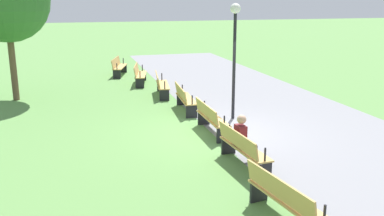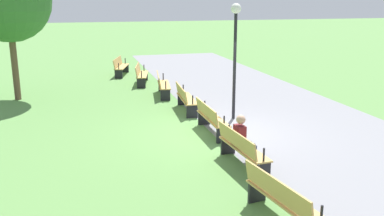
% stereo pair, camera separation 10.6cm
% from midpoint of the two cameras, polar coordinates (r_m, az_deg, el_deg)
% --- Properties ---
extents(ground_plane, '(120.00, 120.00, 0.00)m').
position_cam_midpoint_polar(ground_plane, '(12.41, 3.06, -3.38)').
color(ground_plane, '#5B8C47').
extents(path_paving, '(35.42, 5.76, 0.01)m').
position_cam_midpoint_polar(path_paving, '(13.54, 14.60, -2.28)').
color(path_paving, gray).
rests_on(path_paving, ground).
extents(bench_0, '(1.96, 1.00, 0.89)m').
position_cam_midpoint_polar(bench_0, '(21.84, -9.46, 5.59)').
color(bench_0, tan).
rests_on(bench_0, ground).
extents(bench_1, '(1.96, 0.87, 0.89)m').
position_cam_midpoint_polar(bench_1, '(19.45, -6.74, 4.59)').
color(bench_1, tan).
rests_on(bench_1, ground).
extents(bench_2, '(1.95, 0.74, 0.89)m').
position_cam_midpoint_polar(bench_2, '(17.05, -3.85, 3.24)').
color(bench_2, tan).
rests_on(bench_2, ground).
extents(bench_3, '(1.93, 0.61, 0.89)m').
position_cam_midpoint_polar(bench_3, '(14.64, -0.72, 1.38)').
color(bench_3, tan).
rests_on(bench_3, ground).
extents(bench_4, '(1.90, 0.47, 0.89)m').
position_cam_midpoint_polar(bench_4, '(12.25, 2.78, -1.28)').
color(bench_4, tan).
rests_on(bench_4, ground).
extents(bench_5, '(1.93, 0.61, 0.89)m').
position_cam_midpoint_polar(bench_5, '(9.89, 6.94, -5.31)').
color(bench_5, tan).
rests_on(bench_5, ground).
extents(bench_6, '(1.95, 0.74, 0.89)m').
position_cam_midpoint_polar(bench_6, '(7.62, 12.39, -11.85)').
color(bench_6, tan).
rests_on(bench_6, ground).
extents(person_seated, '(0.35, 0.54, 1.20)m').
position_cam_midpoint_polar(person_seated, '(10.07, 7.19, -3.99)').
color(person_seated, maroon).
rests_on(person_seated, ground).
extents(tree_0, '(3.12, 3.12, 5.32)m').
position_cam_midpoint_polar(tree_0, '(17.35, -23.35, 13.19)').
color(tree_0, brown).
rests_on(tree_0, ground).
extents(lamp_post, '(0.32, 0.32, 3.67)m').
position_cam_midpoint_polar(lamp_post, '(13.46, 6.07, 9.23)').
color(lamp_post, black).
rests_on(lamp_post, ground).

